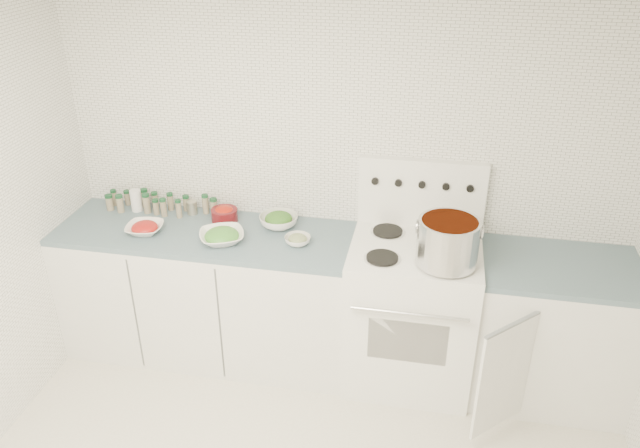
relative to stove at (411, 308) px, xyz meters
The scene contains 13 objects.
room_walls 1.66m from the stove, 112.04° to the right, with size 3.54×3.04×2.52m.
counter_left 1.31m from the stove, behind, with size 1.85×0.62×0.90m.
stove is the anchor object (origin of this frame).
counter_right 0.82m from the stove, ahead, with size 0.89×0.91×0.90m.
stock_pot 0.63m from the stove, 43.76° to the right, with size 0.36×0.34×0.26m.
bowl_tomato 1.71m from the stove, behind, with size 0.25×0.25×0.07m.
bowl_snowpea 1.23m from the stove, behind, with size 0.35×0.35×0.09m.
bowl_broccoli 0.99m from the stove, 169.87° to the left, with size 0.26×0.26×0.10m.
bowl_zucchini 0.82m from the stove, behind, with size 0.19×0.19×0.06m.
bowl_pepper 1.31m from the stove, behind, with size 0.17×0.17×0.10m.
salt_canister 1.91m from the stove, behind, with size 0.07×0.07×0.14m, color white.
tin_can 1.54m from the stove, behind, with size 0.07×0.07×0.09m, color #A59E8B.
spice_cluster 1.78m from the stove, behind, with size 0.74×0.15×0.13m.
Camera 1 is at (0.53, -2.00, 2.74)m, focal length 35.00 mm.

